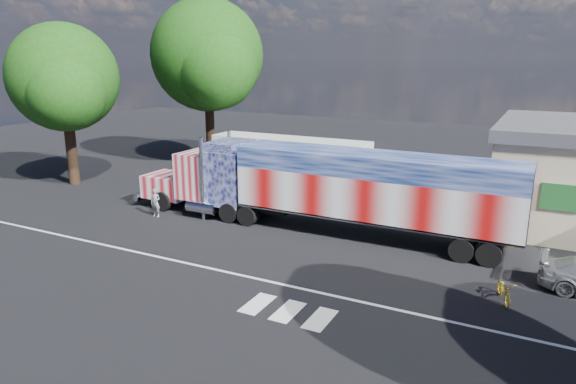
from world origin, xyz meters
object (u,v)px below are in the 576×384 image
at_px(woman, 155,203).
at_px(semi_truck, 324,186).
at_px(tree_nw_a, 208,56).
at_px(tree_w_a, 64,78).
at_px(coach_bus, 289,161).
at_px(bicycle, 504,290).

bearing_deg(woman, semi_truck, 8.93).
bearing_deg(semi_truck, tree_nw_a, 142.82).
distance_m(semi_truck, tree_w_a, 19.40).
height_order(woman, tree_w_a, tree_w_a).
bearing_deg(tree_w_a, coach_bus, 26.89).
height_order(semi_truck, coach_bus, semi_truck).
height_order(coach_bus, woman, coach_bus).
xyz_separation_m(semi_truck, tree_nw_a, (-14.50, 11.00, 6.22)).
bearing_deg(bicycle, tree_nw_a, 128.04).
xyz_separation_m(coach_bus, woman, (-3.17, -9.73, -0.86)).
relative_size(bicycle, tree_w_a, 0.15).
xyz_separation_m(bicycle, tree_nw_a, (-23.30, 15.21, 8.07)).
bearing_deg(semi_truck, bicycle, -25.55).
xyz_separation_m(bicycle, tree_w_a, (-27.57, 5.26, 6.64)).
bearing_deg(tree_nw_a, coach_bus, -21.05).
distance_m(woman, bicycle, 17.87).
xyz_separation_m(coach_bus, bicycle, (14.57, -11.85, -1.23)).
relative_size(coach_bus, woman, 6.96).
height_order(semi_truck, tree_nw_a, tree_nw_a).
bearing_deg(coach_bus, bicycle, -39.11).
distance_m(woman, tree_w_a, 12.07).
bearing_deg(semi_truck, woman, -166.85).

